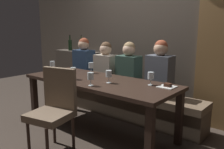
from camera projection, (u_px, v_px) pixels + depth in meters
The scene contains 19 objects.
ground at pixel (99, 131), 3.41m from camera, with size 9.00×9.00×0.00m, color #382D26.
back_wall_tiled at pixel (147, 23), 4.04m from camera, with size 6.00×0.12×3.00m, color brown.
back_counter at pixel (78, 73), 5.07m from camera, with size 1.10×0.28×0.95m, color #494138.
dining_table at pixel (98, 86), 3.28m from camera, with size 2.20×0.84×0.74m.
banquette_bench at pixel (128, 103), 3.90m from camera, with size 2.50×0.44×0.45m.
chair_near_side at pixel (54, 105), 2.77m from camera, with size 0.52×0.52×0.98m.
diner_redhead at pixel (84, 61), 4.40m from camera, with size 0.36×0.24×0.80m.
diner_bearded at pixel (106, 65), 4.07m from camera, with size 0.36×0.24×0.75m.
diner_far_end at pixel (129, 68), 3.80m from camera, with size 0.36×0.24×0.77m.
diner_near_end at pixel (160, 70), 3.44m from camera, with size 0.36×0.24×0.82m.
wine_bottle_dark_red at pixel (70, 45), 5.07m from camera, with size 0.08×0.08×0.33m.
wine_bottle_pale_label at pixel (81, 46), 4.85m from camera, with size 0.08×0.08×0.33m.
wine_glass_center_back at pixel (91, 66), 3.71m from camera, with size 0.08×0.08×0.16m.
wine_glass_end_left at pixel (91, 77), 2.92m from camera, with size 0.08×0.08×0.16m.
wine_glass_end_right at pixel (73, 71), 3.27m from camera, with size 0.08×0.08×0.16m.
wine_glass_near_left at pixel (52, 64), 3.86m from camera, with size 0.08×0.08×0.16m.
wine_glass_near_right at pixel (151, 76), 2.95m from camera, with size 0.08×0.08×0.16m.
wine_glass_center_front at pixel (109, 74), 3.06m from camera, with size 0.08×0.08×0.16m.
dessert_plate at pixel (167, 86), 2.86m from camera, with size 0.19×0.19×0.05m.
Camera 1 is at (2.18, -2.33, 1.45)m, focal length 38.58 mm.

